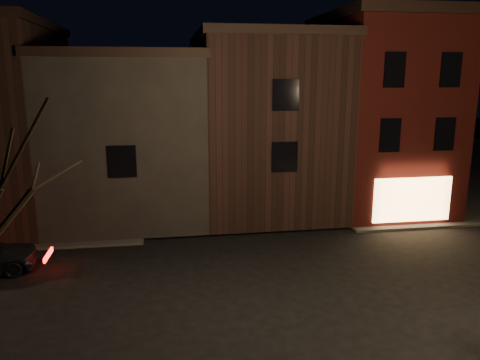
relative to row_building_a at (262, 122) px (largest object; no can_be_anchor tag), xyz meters
name	(u,v)px	position (x,y,z in m)	size (l,w,h in m)	color
ground	(279,286)	(-1.50, -10.50, -4.83)	(120.00, 120.00, 0.00)	black
sidewalk_far_right	(455,165)	(18.50, 9.50, -4.77)	(30.00, 30.00, 0.12)	#2D2B28
corner_building	(381,112)	(6.50, -1.03, 0.57)	(6.50, 8.50, 10.50)	#410E0B
row_building_a	(262,122)	(0.00, 0.00, 0.00)	(7.30, 10.30, 9.40)	black
row_building_b	(130,133)	(-7.25, 0.00, -0.50)	(7.80, 10.30, 8.40)	black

